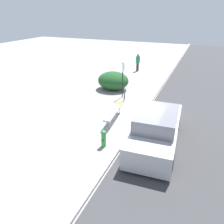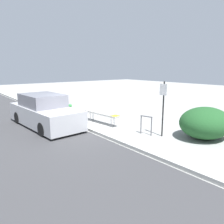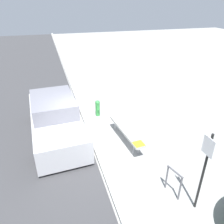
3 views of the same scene
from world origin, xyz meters
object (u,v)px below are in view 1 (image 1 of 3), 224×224
object	(u,v)px
bench	(114,111)
parked_car_near	(156,129)
pedestrian	(138,62)
fire_hydrant	(104,138)
sign_post	(123,77)
bike_rack	(124,93)

from	to	relation	value
bench	parked_car_near	distance (m)	2.83
pedestrian	bench	bearing A→B (deg)	28.62
pedestrian	parked_car_near	bearing A→B (deg)	39.02
fire_hydrant	bench	bearing A→B (deg)	12.48
sign_post	fire_hydrant	size ratio (longest dim) A/B	3.01
bench	pedestrian	xyz separation A→B (m)	(10.21, 1.79, 0.34)
sign_post	parked_car_near	bearing A→B (deg)	-145.18
bench	pedestrian	size ratio (longest dim) A/B	1.50
parked_car_near	sign_post	bearing A→B (deg)	31.33
bench	sign_post	distance (m)	3.50
bike_rack	fire_hydrant	bearing A→B (deg)	-169.81
bike_rack	pedestrian	xyz separation A→B (m)	(7.48, 1.40, 0.35)
sign_post	parked_car_near	size ratio (longest dim) A/B	0.48
bike_rack	parked_car_near	bearing A→B (deg)	-144.66
bench	fire_hydrant	distance (m)	2.47
bike_rack	pedestrian	world-z (taller)	pedestrian
sign_post	pedestrian	xyz separation A→B (m)	(6.90, 1.05, -0.53)
bench	parked_car_near	bearing A→B (deg)	-123.28
fire_hydrant	parked_car_near	xyz separation A→B (m)	(1.08, -1.96, 0.29)
bench	parked_car_near	world-z (taller)	parked_car_near
bike_rack	parked_car_near	xyz separation A→B (m)	(-4.06, -2.88, 0.20)
sign_post	pedestrian	size ratio (longest dim) A/B	1.45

